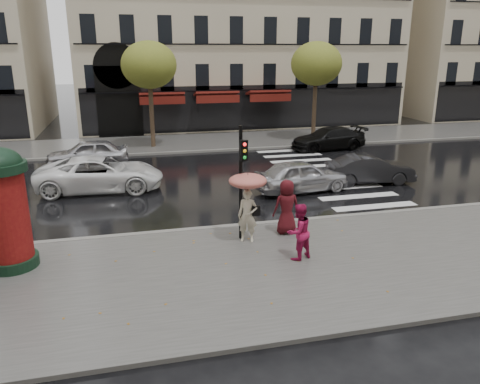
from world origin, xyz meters
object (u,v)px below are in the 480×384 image
object	(u,v)px
car_white	(100,174)
car_far_silver	(88,153)
traffic_light	(242,172)
car_darkgrey	(370,169)
woman_red	(299,232)
man_burgundy	(286,207)
car_silver	(301,176)
car_black	(328,138)
woman_umbrella	(248,196)
morris_column	(4,204)

from	to	relation	value
car_white	car_far_silver	world-z (taller)	car_white
traffic_light	car_darkgrey	world-z (taller)	traffic_light
car_far_silver	woman_red	bearing A→B (deg)	24.23
woman_red	car_far_silver	distance (m)	15.63
woman_red	car_far_silver	size ratio (longest dim) A/B	0.40
traffic_light	car_white	distance (m)	8.82
man_burgundy	car_silver	xyz separation A→B (m)	(2.38, 4.81, -0.33)
car_black	woman_red	bearing A→B (deg)	-32.13
car_darkgrey	car_black	bearing A→B (deg)	-3.21
traffic_light	car_black	size ratio (longest dim) A/B	0.78
car_darkgrey	car_black	size ratio (longest dim) A/B	0.85
woman_red	man_burgundy	xyz separation A→B (m)	(0.33, 2.04, 0.07)
car_silver	car_darkgrey	distance (m)	3.69
man_burgundy	car_silver	distance (m)	5.38
traffic_light	car_black	distance (m)	16.09
woman_umbrella	car_silver	distance (m)	6.51
man_burgundy	car_black	xyz separation A→B (m)	(7.34, 13.11, -0.36)
woman_umbrella	car_darkgrey	world-z (taller)	woman_umbrella
traffic_light	car_far_silver	xyz separation A→B (m)	(-5.60, 12.15, -1.66)
woman_red	car_white	world-z (taller)	woman_red
car_silver	car_black	world-z (taller)	car_silver
car_white	car_silver	bearing A→B (deg)	-101.34
car_silver	car_darkgrey	xyz separation A→B (m)	(3.65, 0.53, -0.05)
traffic_light	woman_red	bearing A→B (deg)	-55.96
car_white	man_burgundy	bearing A→B (deg)	-134.88
woman_umbrella	car_white	bearing A→B (deg)	123.18
car_silver	car_black	xyz separation A→B (m)	(4.96, 8.30, -0.03)
morris_column	car_far_silver	distance (m)	12.71
woman_umbrella	car_silver	world-z (taller)	woman_umbrella
man_burgundy	car_black	size ratio (longest dim) A/B	0.39
woman_red	car_far_silver	bearing A→B (deg)	-86.43
car_darkgrey	car_white	xyz separation A→B (m)	(-12.37, 1.76, 0.09)
woman_red	car_far_silver	xyz separation A→B (m)	(-6.87, 14.03, -0.25)
traffic_light	car_darkgrey	bearing A→B (deg)	35.82
morris_column	car_darkgrey	world-z (taller)	morris_column
car_white	car_darkgrey	bearing A→B (deg)	-94.73
woman_umbrella	car_far_silver	size ratio (longest dim) A/B	0.54
woman_umbrella	car_white	size ratio (longest dim) A/B	0.42
car_white	woman_red	bearing A→B (deg)	-143.30
woman_umbrella	woman_red	size ratio (longest dim) A/B	1.36
car_darkgrey	man_burgundy	bearing A→B (deg)	137.88
morris_column	traffic_light	bearing A→B (deg)	3.51
car_darkgrey	car_far_silver	xyz separation A→B (m)	(-13.23, 6.65, 0.06)
woman_umbrella	morris_column	xyz separation A→B (m)	(-7.05, -0.21, 0.35)
traffic_light	car_far_silver	world-z (taller)	traffic_light
woman_umbrella	car_black	world-z (taller)	woman_umbrella
man_burgundy	car_black	bearing A→B (deg)	-122.67
woman_umbrella	man_burgundy	size ratio (longest dim) A/B	1.25
car_white	car_black	distance (m)	14.94
morris_column	car_silver	bearing A→B (deg)	26.40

